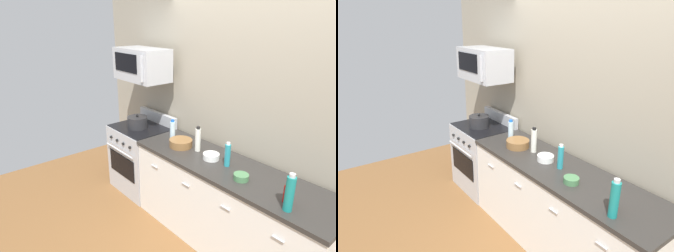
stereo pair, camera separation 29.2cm
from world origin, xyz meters
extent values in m
plane|color=brown|center=(0.00, 0.00, 0.00)|extent=(6.37, 6.37, 0.00)
cube|color=#9E937F|center=(0.00, 0.41, 1.35)|extent=(5.31, 0.10, 2.70)
cube|color=silver|center=(0.00, 0.00, 0.44)|extent=(2.19, 0.62, 0.88)
cube|color=#2D2B28|center=(0.00, 0.00, 0.90)|extent=(2.22, 0.65, 0.04)
cube|color=black|center=(0.00, -0.28, 0.05)|extent=(2.19, 0.02, 0.10)
cylinder|color=silver|center=(-0.76, -0.32, 0.72)|extent=(0.10, 0.02, 0.02)
cylinder|color=silver|center=(-0.25, -0.32, 0.72)|extent=(0.10, 0.02, 0.02)
cylinder|color=silver|center=(0.25, -0.32, 0.72)|extent=(0.10, 0.02, 0.02)
cylinder|color=silver|center=(0.76, -0.32, 0.72)|extent=(0.10, 0.02, 0.02)
cube|color=#B7BABF|center=(-1.48, 0.00, 0.46)|extent=(0.76, 0.64, 0.91)
cube|color=black|center=(-1.48, -0.32, 0.45)|extent=(0.58, 0.01, 0.30)
cylinder|color=#B7BABF|center=(-1.48, -0.35, 0.68)|extent=(0.61, 0.02, 0.02)
cube|color=#B7BABF|center=(-1.48, 0.29, 0.99)|extent=(0.76, 0.06, 0.16)
cube|color=black|center=(-1.48, 0.00, 0.92)|extent=(0.73, 0.61, 0.01)
cylinder|color=black|center=(-1.71, -0.33, 0.79)|extent=(0.04, 0.02, 0.04)
cylinder|color=black|center=(-1.56, -0.33, 0.79)|extent=(0.04, 0.02, 0.04)
cylinder|color=black|center=(-1.41, -0.33, 0.79)|extent=(0.04, 0.02, 0.04)
cylinder|color=black|center=(-1.25, -0.33, 0.79)|extent=(0.04, 0.02, 0.04)
cube|color=#B7BABF|center=(-1.48, 0.05, 1.75)|extent=(0.74, 0.40, 0.40)
cube|color=black|center=(-1.54, -0.15, 1.78)|extent=(0.48, 0.01, 0.22)
cube|color=#B7BABF|center=(-1.18, -0.17, 1.75)|extent=(0.02, 0.04, 0.30)
cylinder|color=silver|center=(-0.84, 0.01, 1.04)|extent=(0.06, 0.06, 0.24)
cylinder|color=blue|center=(-0.84, 0.01, 1.17)|extent=(0.04, 0.04, 0.02)
cylinder|color=teal|center=(-0.01, 0.01, 1.03)|extent=(0.06, 0.06, 0.23)
cylinder|color=white|center=(-0.01, 0.01, 1.16)|extent=(0.04, 0.04, 0.02)
cylinder|color=silver|center=(-0.45, 0.04, 1.05)|extent=(0.06, 0.06, 0.25)
cylinder|color=black|center=(-0.45, 0.04, 1.19)|extent=(0.04, 0.04, 0.03)
cylinder|color=#197F7A|center=(0.75, -0.21, 1.06)|extent=(0.07, 0.07, 0.28)
cylinder|color=beige|center=(0.75, -0.21, 1.22)|extent=(0.04, 0.04, 0.03)
cylinder|color=#B21914|center=(0.68, -0.12, 0.99)|extent=(0.05, 0.05, 0.14)
cylinder|color=#19721E|center=(0.68, -0.12, 1.07)|extent=(0.04, 0.04, 0.01)
cylinder|color=#477A4C|center=(0.24, -0.11, 0.95)|extent=(0.14, 0.14, 0.05)
torus|color=#477A4C|center=(0.24, -0.11, 0.97)|extent=(0.14, 0.14, 0.01)
cylinder|color=#477A4C|center=(0.24, -0.11, 0.92)|extent=(0.08, 0.08, 0.01)
cylinder|color=white|center=(-0.22, 0.00, 0.95)|extent=(0.17, 0.17, 0.06)
torus|color=white|center=(-0.22, 0.00, 0.98)|extent=(0.17, 0.17, 0.01)
cylinder|color=white|center=(-0.22, 0.00, 0.92)|extent=(0.09, 0.09, 0.01)
cylinder|color=brown|center=(-0.66, -0.02, 0.96)|extent=(0.26, 0.26, 0.08)
torus|color=brown|center=(-0.66, -0.02, 1.00)|extent=(0.26, 0.26, 0.01)
cylinder|color=brown|center=(-0.66, -0.02, 0.93)|extent=(0.14, 0.14, 0.01)
cylinder|color=#262628|center=(-1.48, -0.05, 1.00)|extent=(0.27, 0.27, 0.15)
sphere|color=black|center=(-1.48, -0.05, 1.09)|extent=(0.04, 0.04, 0.04)
camera|label=1|loc=(1.61, -2.12, 2.28)|focal=31.61mm
camera|label=2|loc=(1.79, -1.89, 2.28)|focal=31.61mm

